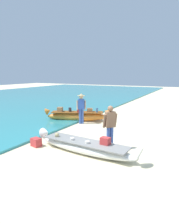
# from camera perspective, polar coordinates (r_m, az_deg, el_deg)

# --- Properties ---
(ground_plane) EXTENTS (80.00, 80.00, 0.00)m
(ground_plane) POSITION_cam_1_polar(r_m,az_deg,el_deg) (8.15, 3.58, -10.50)
(ground_plane) COLOR beige
(sea) EXTENTS (24.00, 56.00, 0.10)m
(sea) POSITION_cam_1_polar(r_m,az_deg,el_deg) (23.76, -22.40, 3.00)
(sea) COLOR teal
(sea) RESTS_ON ground
(boat_white_foreground) EXTENTS (4.43, 1.06, 0.75)m
(boat_white_foreground) POSITION_cam_1_polar(r_m,az_deg,el_deg) (7.75, -1.27, -9.61)
(boat_white_foreground) COLOR white
(boat_white_foreground) RESTS_ON ground
(boat_orange_midground) EXTENTS (3.92, 2.22, 0.86)m
(boat_orange_midground) POSITION_cam_1_polar(r_m,az_deg,el_deg) (12.81, -3.47, -1.03)
(boat_orange_midground) COLOR orange
(boat_orange_midground) RESTS_ON ground
(person_vendor_hatted) EXTENTS (0.57, 0.47, 1.80)m
(person_vendor_hatted) POSITION_cam_1_polar(r_m,az_deg,el_deg) (11.96, -2.33, 1.60)
(person_vendor_hatted) COLOR #3D5BA8
(person_vendor_hatted) RESTS_ON ground
(person_tourist_customer) EXTENTS (0.53, 0.53, 1.75)m
(person_tourist_customer) POSITION_cam_1_polar(r_m,az_deg,el_deg) (7.92, 5.78, -3.64)
(person_tourist_customer) COLOR #3D5BA8
(person_tourist_customer) RESTS_ON ground
(cooler_box) EXTENTS (0.46, 0.38, 0.35)m
(cooler_box) POSITION_cam_1_polar(r_m,az_deg,el_deg) (8.73, -14.71, -8.18)
(cooler_box) COLOR #C63838
(cooler_box) RESTS_ON ground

